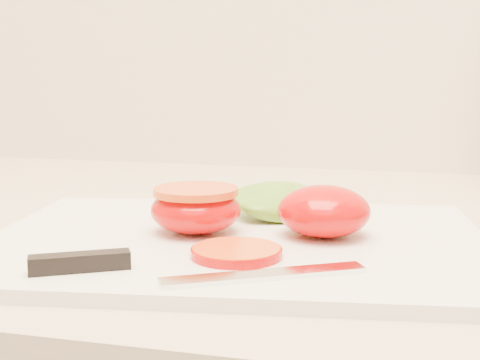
# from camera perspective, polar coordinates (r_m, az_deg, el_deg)

# --- Properties ---
(cutting_board) EXTENTS (0.44, 0.34, 0.01)m
(cutting_board) POSITION_cam_1_polar(r_m,az_deg,el_deg) (0.54, -0.26, -5.39)
(cutting_board) COLOR white
(cutting_board) RESTS_ON counter
(tomato_half_dome) EXTENTS (0.08, 0.08, 0.04)m
(tomato_half_dome) POSITION_cam_1_polar(r_m,az_deg,el_deg) (0.54, 7.17, -2.64)
(tomato_half_dome) COLOR #C90900
(tomato_half_dome) RESTS_ON cutting_board
(tomato_half_cut) EXTENTS (0.08, 0.08, 0.04)m
(tomato_half_cut) POSITION_cam_1_polar(r_m,az_deg,el_deg) (0.55, -3.78, -2.38)
(tomato_half_cut) COLOR #C90900
(tomato_half_cut) RESTS_ON cutting_board
(tomato_slice_0) EXTENTS (0.06, 0.06, 0.01)m
(tomato_slice_0) POSITION_cam_1_polar(r_m,az_deg,el_deg) (0.48, -0.30, -6.17)
(tomato_slice_0) COLOR orange
(tomato_slice_0) RESTS_ON cutting_board
(lettuce_leaf_0) EXTENTS (0.13, 0.14, 0.02)m
(lettuce_leaf_0) POSITION_cam_1_polar(r_m,az_deg,el_deg) (0.62, 3.74, -1.83)
(lettuce_leaf_0) COLOR #67A62C
(lettuce_leaf_0) RESTS_ON cutting_board
(knife) EXTENTS (0.22, 0.08, 0.01)m
(knife) POSITION_cam_1_polar(r_m,az_deg,el_deg) (0.45, -7.60, -7.37)
(knife) COLOR silver
(knife) RESTS_ON cutting_board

